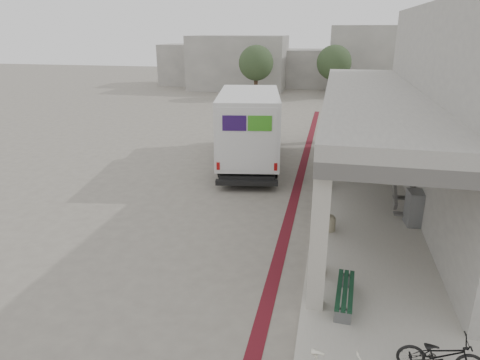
% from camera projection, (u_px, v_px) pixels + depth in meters
% --- Properties ---
extents(ground, '(120.00, 120.00, 0.00)m').
position_uv_depth(ground, '(253.00, 234.00, 13.51)').
color(ground, slate).
rests_on(ground, ground).
extents(bike_lane_stripe, '(0.35, 40.00, 0.01)m').
position_uv_depth(bike_lane_stripe, '(291.00, 211.00, 15.15)').
color(bike_lane_stripe, '#57111A').
rests_on(bike_lane_stripe, ground).
extents(sidewalk, '(4.40, 28.00, 0.12)m').
position_uv_depth(sidewalk, '(385.00, 245.00, 12.68)').
color(sidewalk, '#A19D90').
rests_on(sidewalk, ground).
extents(transit_building, '(7.60, 17.00, 7.00)m').
position_uv_depth(transit_building, '(466.00, 110.00, 15.15)').
color(transit_building, gray).
rests_on(transit_building, ground).
extents(distant_backdrop, '(28.00, 10.00, 6.50)m').
position_uv_depth(distant_backdrop, '(289.00, 63.00, 46.24)').
color(distant_backdrop, gray).
rests_on(distant_backdrop, ground).
extents(tree_left, '(3.20, 3.20, 4.80)m').
position_uv_depth(tree_left, '(256.00, 63.00, 39.25)').
color(tree_left, '#38281C').
rests_on(tree_left, ground).
extents(tree_mid, '(3.20, 3.20, 4.80)m').
position_uv_depth(tree_mid, '(334.00, 63.00, 39.69)').
color(tree_mid, '#38281C').
rests_on(tree_mid, ground).
extents(tree_right, '(3.20, 3.20, 4.80)m').
position_uv_depth(tree_right, '(428.00, 65.00, 37.16)').
color(tree_right, '#38281C').
rests_on(tree_right, ground).
extents(fedex_truck, '(3.82, 8.49, 3.50)m').
position_uv_depth(fedex_truck, '(249.00, 125.00, 20.09)').
color(fedex_truck, black).
rests_on(fedex_truck, ground).
extents(bench, '(0.48, 1.72, 0.40)m').
position_uv_depth(bench, '(345.00, 293.00, 9.77)').
color(bench, slate).
rests_on(bench, sidewalk).
extents(bollard_near, '(0.36, 0.36, 0.54)m').
position_uv_depth(bollard_near, '(330.00, 222.00, 13.39)').
color(bollard_near, gray).
rests_on(bollard_near, sidewalk).
extents(bollard_far, '(0.39, 0.39, 0.58)m').
position_uv_depth(bollard_far, '(318.00, 262.00, 11.06)').
color(bollard_far, gray).
rests_on(bollard_far, sidewalk).
extents(utility_cabinet, '(0.58, 0.73, 1.13)m').
position_uv_depth(utility_cabinet, '(415.00, 208.00, 13.71)').
color(utility_cabinet, gray).
rests_on(utility_cabinet, sidewalk).
extents(bicycle_black, '(1.52, 0.54, 0.79)m').
position_uv_depth(bicycle_black, '(441.00, 354.00, 7.77)').
color(bicycle_black, black).
rests_on(bicycle_black, sidewalk).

